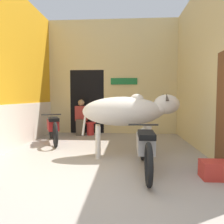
% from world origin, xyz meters
% --- Properties ---
extents(ground_plane, '(30.00, 30.00, 0.00)m').
position_xyz_m(ground_plane, '(0.00, 0.00, 0.00)').
color(ground_plane, '#9E9389').
extents(wall_left_shopfront, '(0.25, 4.79, 3.97)m').
position_xyz_m(wall_left_shopfront, '(-2.33, 2.38, 1.92)').
color(wall_left_shopfront, orange).
rests_on(wall_left_shopfront, ground_plane).
extents(wall_back_with_doorway, '(4.48, 0.93, 3.97)m').
position_xyz_m(wall_back_with_doorway, '(-0.34, 5.05, 1.66)').
color(wall_back_with_doorway, '#D1BC84').
rests_on(wall_back_with_doorway, ground_plane).
extents(wall_right_with_door, '(0.22, 4.79, 3.97)m').
position_xyz_m(wall_right_with_door, '(2.33, 2.35, 1.96)').
color(wall_right_with_door, '#D1BC84').
rests_on(wall_right_with_door, ground_plane).
extents(cow, '(2.17, 0.89, 1.38)m').
position_xyz_m(cow, '(0.55, 1.83, 0.98)').
color(cow, beige).
rests_on(cow, ground_plane).
extents(motorcycle_near, '(0.58, 1.98, 0.76)m').
position_xyz_m(motorcycle_near, '(0.83, 0.87, 0.43)').
color(motorcycle_near, black).
rests_on(motorcycle_near, ground_plane).
extents(motorcycle_far, '(0.91, 1.80, 0.77)m').
position_xyz_m(motorcycle_far, '(-1.56, 3.07, 0.44)').
color(motorcycle_far, black).
rests_on(motorcycle_far, ground_plane).
extents(shopkeeper_seated, '(0.40, 0.34, 1.20)m').
position_xyz_m(shopkeeper_seated, '(-1.02, 4.34, 0.63)').
color(shopkeeper_seated, brown).
rests_on(shopkeeper_seated, ground_plane).
extents(plastic_stool, '(0.35, 0.35, 0.44)m').
position_xyz_m(plastic_stool, '(-0.71, 4.36, 0.23)').
color(plastic_stool, red).
rests_on(plastic_stool, ground_plane).
extents(crate, '(0.44, 0.32, 0.28)m').
position_xyz_m(crate, '(1.91, 0.58, 0.14)').
color(crate, red).
rests_on(crate, ground_plane).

